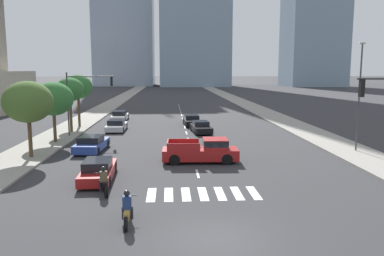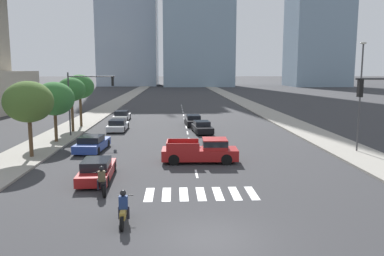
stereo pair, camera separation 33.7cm
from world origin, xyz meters
TOP-DOWN VIEW (x-y plane):
  - ground_plane at (0.00, 0.00)m, footprint 800.00×800.00m
  - sidewalk_east at (12.65, 30.00)m, footprint 4.00×260.00m
  - sidewalk_west at (-12.65, 30.00)m, footprint 4.00×260.00m
  - crosswalk_near at (0.00, 5.56)m, footprint 5.85×2.29m
  - lane_divider_center at (0.00, 33.56)m, footprint 0.14×50.00m
  - motorcycle_lead at (-3.53, 1.78)m, footprint 0.70×2.23m
  - motorcycle_trailing at (-5.20, 5.89)m, footprint 0.95×2.02m
  - pickup_truck at (0.67, 12.63)m, footprint 5.34×2.12m
  - sedan_blue_0 at (-7.97, 16.85)m, footprint 2.24×4.70m
  - sedan_red_1 at (-5.96, 8.54)m, footprint 1.90×4.85m
  - sedan_black_2 at (1.51, 25.50)m, footprint 2.12×4.39m
  - sedan_silver_3 at (-7.40, 27.35)m, footprint 1.91×4.47m
  - sedan_white_4 at (-8.10, 35.87)m, footprint 1.86×4.62m
  - sedan_black_5 at (0.88, 30.97)m, footprint 2.02×4.63m
  - traffic_signal_far at (-9.82, 23.67)m, footprint 4.76×0.28m
  - street_lamp_east at (12.95, 15.22)m, footprint 0.50×0.24m
  - street_tree_nearest at (-11.85, 14.36)m, footprint 3.52×3.52m
  - street_tree_second at (-11.85, 20.43)m, footprint 3.45×3.45m
  - street_tree_third at (-11.85, 26.16)m, footprint 2.85×2.85m
  - street_tree_fourth at (-11.85, 29.78)m, footprint 3.15×3.15m

SIDE VIEW (x-z plane):
  - ground_plane at x=0.00m, z-range 0.00..0.00m
  - lane_divider_center at x=0.00m, z-range 0.00..0.01m
  - crosswalk_near at x=0.00m, z-range 0.00..0.01m
  - sidewalk_east at x=12.65m, z-range 0.00..0.15m
  - sidewalk_west at x=-12.65m, z-range 0.00..0.15m
  - sedan_silver_3 at x=-7.40m, z-range -0.05..1.17m
  - sedan_black_2 at x=1.51m, z-range -0.04..1.17m
  - sedan_black_5 at x=0.88m, z-range -0.04..1.17m
  - sedan_red_1 at x=-5.96m, z-range -0.05..1.20m
  - motorcycle_lead at x=-3.53m, z-range -0.16..1.33m
  - sedan_blue_0 at x=-7.97m, z-range -0.04..1.21m
  - motorcycle_trailing at x=-5.20m, z-range -0.16..1.33m
  - sedan_white_4 at x=-8.10m, z-range -0.05..1.22m
  - pickup_truck at x=0.67m, z-range -0.02..1.65m
  - street_tree_second at x=-11.85m, z-range 1.30..6.57m
  - street_tree_nearest at x=-11.85m, z-range 1.40..6.92m
  - traffic_signal_far at x=-9.82m, z-range 1.28..7.35m
  - street_tree_third at x=-11.85m, z-range 1.67..7.20m
  - street_tree_fourth at x=-11.85m, z-range 1.68..7.48m
  - street_lamp_east at x=12.95m, z-range 0.76..9.16m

